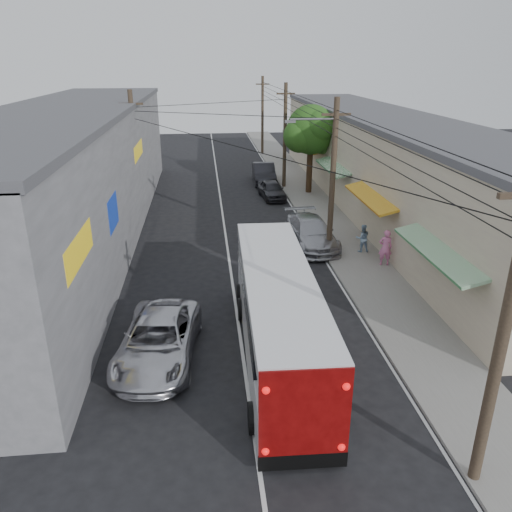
{
  "coord_description": "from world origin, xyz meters",
  "views": [
    {
      "loc": [
        -1.09,
        -10.77,
        9.65
      ],
      "look_at": [
        0.98,
        9.09,
        1.73
      ],
      "focal_mm": 35.0,
      "sensor_mm": 36.0,
      "label": 1
    }
  ],
  "objects": [
    {
      "name": "jeepney",
      "position": [
        -2.87,
        4.19,
        0.75
      ],
      "size": [
        3.03,
        5.61,
        1.5
      ],
      "primitive_type": "imported",
      "rotation": [
        0.0,
        0.0,
        -0.11
      ],
      "color": "silver",
      "rests_on": "ground"
    },
    {
      "name": "building_left",
      "position": [
        -8.5,
        18.0,
        3.65
      ],
      "size": [
        7.2,
        36.0,
        7.25
      ],
      "color": "gray",
      "rests_on": "ground"
    },
    {
      "name": "street_tree",
      "position": [
        6.87,
        26.02,
        4.67
      ],
      "size": [
        4.4,
        4.0,
        6.6
      ],
      "color": "#3F2B19",
      "rests_on": "ground"
    },
    {
      "name": "utility_poles",
      "position": [
        3.13,
        20.33,
        4.13
      ],
      "size": [
        11.8,
        45.28,
        8.0
      ],
      "color": "#473828",
      "rests_on": "ground"
    },
    {
      "name": "building_right",
      "position": [
        10.99,
        22.0,
        3.15
      ],
      "size": [
        7.09,
        40.0,
        6.25
      ],
      "color": "#B2A38D",
      "rests_on": "ground"
    },
    {
      "name": "pedestrian_far",
      "position": [
        7.05,
        13.21,
        0.86
      ],
      "size": [
        0.74,
        0.58,
        1.49
      ],
      "primitive_type": "imported",
      "rotation": [
        0.0,
        0.0,
        3.12
      ],
      "color": "#89AAC8",
      "rests_on": "sidewalk"
    },
    {
      "name": "pedestrian_near",
      "position": [
        7.6,
        11.32,
        1.03
      ],
      "size": [
        0.72,
        0.52,
        1.81
      ],
      "primitive_type": "imported",
      "rotation": [
        0.0,
        0.0,
        3.0
      ],
      "color": "pink",
      "rests_on": "sidewalk"
    },
    {
      "name": "sidewalk",
      "position": [
        6.5,
        20.0,
        0.06
      ],
      "size": [
        3.0,
        80.0,
        0.12
      ],
      "primitive_type": "cube",
      "color": "slate",
      "rests_on": "ground"
    },
    {
      "name": "parked_car_far",
      "position": [
        3.8,
        29.77,
        0.8
      ],
      "size": [
        1.87,
        4.94,
        1.61
      ],
      "primitive_type": "imported",
      "rotation": [
        0.0,
        0.0,
        -0.03
      ],
      "color": "black",
      "rests_on": "ground"
    },
    {
      "name": "coach_bus",
      "position": [
        1.2,
        4.09,
        1.62
      ],
      "size": [
        2.73,
        10.89,
        3.12
      ],
      "rotation": [
        0.0,
        0.0,
        -0.03
      ],
      "color": "silver",
      "rests_on": "ground"
    },
    {
      "name": "parked_suv",
      "position": [
        4.6,
        14.64,
        0.77
      ],
      "size": [
        2.52,
        5.47,
        1.55
      ],
      "primitive_type": "imported",
      "rotation": [
        0.0,
        0.0,
        0.07
      ],
      "color": "#A6A7AE",
      "rests_on": "ground"
    },
    {
      "name": "parked_car_mid",
      "position": [
        3.8,
        24.85,
        0.65
      ],
      "size": [
        1.95,
        3.98,
        1.31
      ],
      "primitive_type": "imported",
      "rotation": [
        0.0,
        0.0,
        0.11
      ],
      "color": "#2A2B30",
      "rests_on": "ground"
    },
    {
      "name": "ground",
      "position": [
        0.0,
        0.0,
        0.0
      ],
      "size": [
        120.0,
        120.0,
        0.0
      ],
      "primitive_type": "plane",
      "color": "black",
      "rests_on": "ground"
    }
  ]
}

